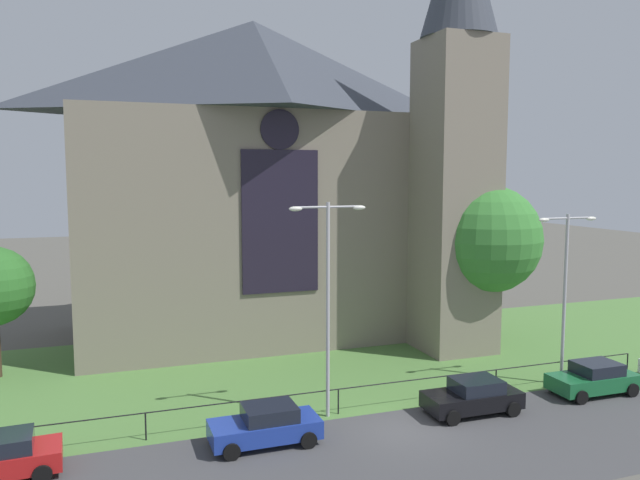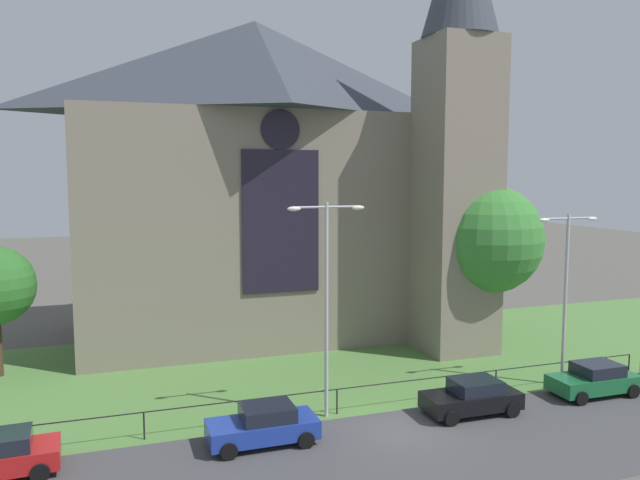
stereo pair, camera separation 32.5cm
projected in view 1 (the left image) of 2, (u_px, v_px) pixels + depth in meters
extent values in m
plane|color=#56544C|center=(320.00, 361.00, 34.23)|extent=(160.00, 160.00, 0.00)
cube|color=#424244|center=(427.00, 451.00, 22.97)|extent=(120.00, 8.00, 0.01)
cube|color=#517F3D|center=(333.00, 371.00, 32.35)|extent=(120.00, 20.00, 0.01)
cube|color=gray|center=(255.00, 226.00, 40.07)|extent=(22.00, 12.00, 14.00)
pyramid|color=#383D47|center=(254.00, 69.00, 39.02)|extent=(22.00, 12.00, 6.00)
cube|color=black|center=(280.00, 222.00, 34.32)|extent=(4.40, 0.16, 8.00)
cylinder|color=black|center=(280.00, 129.00, 33.79)|extent=(2.20, 0.15, 2.20)
cube|color=gray|center=(455.00, 198.00, 35.65)|extent=(4.00, 4.00, 18.00)
cylinder|color=black|center=(338.00, 389.00, 26.48)|extent=(32.15, 0.05, 0.05)
cylinder|color=black|center=(146.00, 427.00, 23.88)|extent=(0.07, 0.07, 1.10)
cylinder|color=black|center=(338.00, 402.00, 26.53)|extent=(0.06, 0.07, 1.10)
cylinder|color=black|center=(496.00, 381.00, 29.18)|extent=(0.06, 0.07, 1.10)
cylinder|color=black|center=(627.00, 364.00, 31.83)|extent=(0.07, 0.07, 1.10)
cylinder|color=#423021|center=(484.00, 315.00, 36.21)|extent=(0.65, 0.65, 4.21)
sphere|color=#387F33|center=(487.00, 239.00, 35.74)|extent=(6.35, 6.35, 6.35)
cylinder|color=#B2B2B7|center=(328.00, 311.00, 25.84)|extent=(0.16, 0.16, 9.18)
cylinder|color=#B2B2B7|center=(312.00, 207.00, 25.15)|extent=(1.40, 0.10, 0.10)
cylinder|color=#B2B2B7|center=(344.00, 207.00, 25.61)|extent=(1.40, 0.10, 0.10)
ellipsoid|color=white|center=(296.00, 209.00, 24.93)|extent=(0.57, 0.26, 0.20)
ellipsoid|color=white|center=(359.00, 208.00, 25.85)|extent=(0.57, 0.26, 0.20)
cylinder|color=#B2B2B7|center=(564.00, 300.00, 29.94)|extent=(0.16, 0.16, 8.44)
cylinder|color=#B2B2B7|center=(556.00, 218.00, 29.28)|extent=(1.40, 0.10, 0.10)
cylinder|color=#B2B2B7|center=(580.00, 218.00, 29.75)|extent=(1.40, 0.10, 0.10)
ellipsoid|color=white|center=(544.00, 220.00, 29.06)|extent=(0.57, 0.26, 0.20)
ellipsoid|color=white|center=(591.00, 218.00, 29.98)|extent=(0.57, 0.26, 0.20)
cube|color=black|center=(1.00, 443.00, 20.81)|extent=(2.08, 1.70, 0.55)
cylinder|color=black|center=(42.00, 474.00, 20.55)|extent=(0.65, 0.25, 0.64)
cylinder|color=black|center=(44.00, 452.00, 22.21)|extent=(0.65, 0.25, 0.64)
cube|color=#1E3899|center=(265.00, 429.00, 23.52)|extent=(4.21, 1.82, 0.70)
cube|color=black|center=(270.00, 412.00, 23.53)|extent=(2.01, 1.61, 0.55)
cylinder|color=black|center=(232.00, 452.00, 22.22)|extent=(0.64, 0.22, 0.64)
cylinder|color=black|center=(222.00, 432.00, 23.91)|extent=(0.64, 0.22, 0.64)
cylinder|color=black|center=(308.00, 440.00, 23.20)|extent=(0.64, 0.22, 0.64)
cylinder|color=black|center=(294.00, 422.00, 24.89)|extent=(0.64, 0.22, 0.64)
cube|color=black|center=(472.00, 400.00, 26.61)|extent=(4.22, 1.86, 0.70)
cube|color=black|center=(476.00, 385.00, 26.60)|extent=(2.02, 1.63, 0.55)
cylinder|color=black|center=(453.00, 418.00, 25.32)|extent=(0.64, 0.23, 0.64)
cylinder|color=black|center=(431.00, 403.00, 27.02)|extent=(0.64, 0.23, 0.64)
cylinder|color=black|center=(513.00, 409.00, 26.25)|extent=(0.64, 0.23, 0.64)
cylinder|color=black|center=(489.00, 395.00, 27.95)|extent=(0.64, 0.23, 0.64)
cube|color=#196033|center=(593.00, 381.00, 28.96)|extent=(4.22, 1.84, 0.70)
cube|color=black|center=(597.00, 368.00, 28.96)|extent=(2.01, 1.62, 0.55)
cylinder|color=black|center=(581.00, 397.00, 27.67)|extent=(0.64, 0.23, 0.64)
cylinder|color=black|center=(554.00, 385.00, 29.36)|extent=(0.64, 0.23, 0.64)
cylinder|color=black|center=(632.00, 390.00, 28.61)|extent=(0.64, 0.23, 0.64)
cylinder|color=black|center=(603.00, 378.00, 30.31)|extent=(0.64, 0.23, 0.64)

